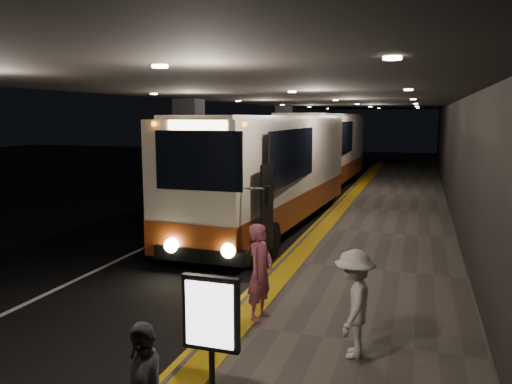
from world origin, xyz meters
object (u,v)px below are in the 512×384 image
Objects in this scene: coach_main at (271,176)px; passenger_waiting_white at (354,304)px; passenger_boarding at (260,272)px; info_sign at (211,316)px; coach_second at (323,153)px; stanchion_post at (253,275)px.

coach_main is 7.22× the size of passenger_waiting_white.
coach_main reaches higher than passenger_waiting_white.
info_sign is (0.18, -2.66, 0.22)m from passenger_boarding.
coach_second is 18.52m from passenger_boarding.
coach_second reaches higher than passenger_boarding.
coach_main is 7.38× the size of info_sign.
passenger_waiting_white reaches higher than stanchion_post.
info_sign is 3.46m from stanchion_post.
coach_second is at bearing -167.19° from passenger_waiting_white.
coach_second is 17.80m from stanchion_post.
info_sign is (-1.63, -1.72, 0.27)m from passenger_waiting_white.
info_sign is at bearing -81.91° from coach_second.
passenger_boarding reaches higher than info_sign.
coach_main is 9.93m from passenger_waiting_white.
passenger_waiting_white is at bearing -107.43° from passenger_boarding.
passenger_waiting_white is at bearing 45.81° from info_sign.
info_sign is at bearing -80.61° from stanchion_post.
coach_main is 11.04m from info_sign.
info_sign reaches higher than stanchion_post.
info_sign is 1.46× the size of stanchion_post.
passenger_boarding is 1.57× the size of stanchion_post.
passenger_boarding is (2.31, -18.36, -0.83)m from coach_second.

